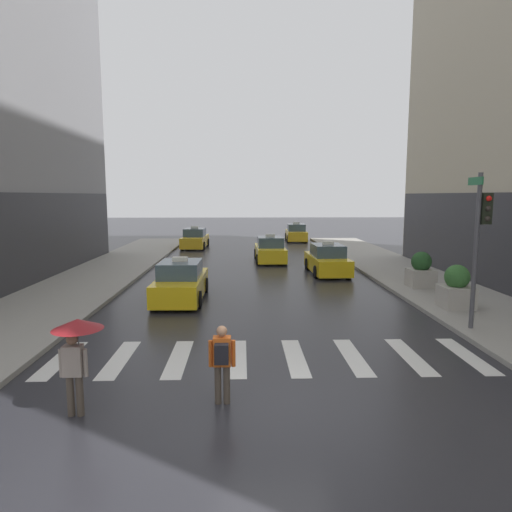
{
  "coord_description": "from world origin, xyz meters",
  "views": [
    {
      "loc": [
        -0.61,
        -8.34,
        4.26
      ],
      "look_at": [
        -0.12,
        8.0,
        2.05
      ],
      "focal_mm": 31.3,
      "sensor_mm": 36.0,
      "label": 1
    }
  ],
  "objects_px": {
    "taxi_second": "(327,261)",
    "taxi_fifth": "(296,233)",
    "taxi_fourth": "(195,239)",
    "planter_near_corner": "(456,288)",
    "taxi_lead": "(181,283)",
    "traffic_light_pole": "(480,229)",
    "taxi_third": "(270,250)",
    "pedestrian_with_backpack": "(222,359)",
    "planter_mid_block": "(421,271)",
    "pedestrian_with_umbrella": "(76,341)"
  },
  "relations": [
    {
      "from": "pedestrian_with_backpack",
      "to": "planter_mid_block",
      "type": "relative_size",
      "value": 1.03
    },
    {
      "from": "taxi_second",
      "to": "taxi_third",
      "type": "xyz_separation_m",
      "value": [
        -2.87,
        4.66,
        0.0
      ]
    },
    {
      "from": "taxi_third",
      "to": "planter_mid_block",
      "type": "relative_size",
      "value": 2.86
    },
    {
      "from": "pedestrian_with_backpack",
      "to": "planter_near_corner",
      "type": "bearing_deg",
      "value": 40.88
    },
    {
      "from": "taxi_fifth",
      "to": "pedestrian_with_backpack",
      "type": "distance_m",
      "value": 33.78
    },
    {
      "from": "pedestrian_with_umbrella",
      "to": "planter_mid_block",
      "type": "distance_m",
      "value": 16.08
    },
    {
      "from": "taxi_second",
      "to": "planter_near_corner",
      "type": "bearing_deg",
      "value": -68.52
    },
    {
      "from": "taxi_third",
      "to": "planter_mid_block",
      "type": "xyz_separation_m",
      "value": [
        6.32,
        -9.05,
        0.15
      ]
    },
    {
      "from": "pedestrian_with_backpack",
      "to": "pedestrian_with_umbrella",
      "type": "bearing_deg",
      "value": -171.79
    },
    {
      "from": "taxi_fifth",
      "to": "taxi_second",
      "type": "bearing_deg",
      "value": -91.35
    },
    {
      "from": "taxi_lead",
      "to": "taxi_third",
      "type": "bearing_deg",
      "value": 68.12
    },
    {
      "from": "taxi_lead",
      "to": "planter_mid_block",
      "type": "distance_m",
      "value": 10.78
    },
    {
      "from": "taxi_lead",
      "to": "taxi_second",
      "type": "relative_size",
      "value": 1.0
    },
    {
      "from": "taxi_lead",
      "to": "taxi_fourth",
      "type": "xyz_separation_m",
      "value": [
        -1.37,
        18.47,
        0.0
      ]
    },
    {
      "from": "taxi_lead",
      "to": "planter_near_corner",
      "type": "xyz_separation_m",
      "value": [
        10.42,
        -2.13,
        0.15
      ]
    },
    {
      "from": "taxi_second",
      "to": "planter_mid_block",
      "type": "bearing_deg",
      "value": -51.81
    },
    {
      "from": "taxi_fourth",
      "to": "taxi_fifth",
      "type": "xyz_separation_m",
      "value": [
        8.98,
        5.52,
        0.0
      ]
    },
    {
      "from": "pedestrian_with_umbrella",
      "to": "planter_near_corner",
      "type": "xyz_separation_m",
      "value": [
        11.07,
        7.6,
        -0.64
      ]
    },
    {
      "from": "traffic_light_pole",
      "to": "taxi_fourth",
      "type": "distance_m",
      "value": 25.85
    },
    {
      "from": "taxi_lead",
      "to": "taxi_second",
      "type": "bearing_deg",
      "value": 40.29
    },
    {
      "from": "taxi_second",
      "to": "taxi_fifth",
      "type": "bearing_deg",
      "value": 88.65
    },
    {
      "from": "pedestrian_with_backpack",
      "to": "taxi_fourth",
      "type": "bearing_deg",
      "value": 97.14
    },
    {
      "from": "planter_mid_block",
      "to": "planter_near_corner",
      "type": "bearing_deg",
      "value": -93.22
    },
    {
      "from": "taxi_fourth",
      "to": "taxi_fifth",
      "type": "distance_m",
      "value": 10.54
    },
    {
      "from": "planter_mid_block",
      "to": "taxi_fourth",
      "type": "bearing_deg",
      "value": 125.62
    },
    {
      "from": "pedestrian_with_umbrella",
      "to": "planter_mid_block",
      "type": "height_order",
      "value": "pedestrian_with_umbrella"
    },
    {
      "from": "taxi_fifth",
      "to": "planter_near_corner",
      "type": "relative_size",
      "value": 2.87
    },
    {
      "from": "taxi_lead",
      "to": "taxi_fifth",
      "type": "bearing_deg",
      "value": 72.41
    },
    {
      "from": "taxi_fourth",
      "to": "planter_mid_block",
      "type": "xyz_separation_m",
      "value": [
        12.01,
        -16.77,
        0.15
      ]
    },
    {
      "from": "planter_near_corner",
      "to": "pedestrian_with_umbrella",
      "type": "bearing_deg",
      "value": -145.55
    },
    {
      "from": "taxi_third",
      "to": "pedestrian_with_umbrella",
      "type": "xyz_separation_m",
      "value": [
        -4.97,
        -20.48,
        0.79
      ]
    },
    {
      "from": "taxi_second",
      "to": "taxi_lead",
      "type": "bearing_deg",
      "value": -139.71
    },
    {
      "from": "planter_near_corner",
      "to": "taxi_lead",
      "type": "bearing_deg",
      "value": 168.45
    },
    {
      "from": "taxi_lead",
      "to": "pedestrian_with_backpack",
      "type": "height_order",
      "value": "taxi_lead"
    },
    {
      "from": "traffic_light_pole",
      "to": "planter_mid_block",
      "type": "relative_size",
      "value": 3.0
    },
    {
      "from": "planter_near_corner",
      "to": "taxi_fifth",
      "type": "bearing_deg",
      "value": 96.15
    },
    {
      "from": "traffic_light_pole",
      "to": "taxi_lead",
      "type": "bearing_deg",
      "value": 154.31
    },
    {
      "from": "taxi_fifth",
      "to": "taxi_lead",
      "type": "bearing_deg",
      "value": -107.59
    },
    {
      "from": "traffic_light_pole",
      "to": "pedestrian_with_umbrella",
      "type": "bearing_deg",
      "value": -154.29
    },
    {
      "from": "taxi_second",
      "to": "taxi_fifth",
      "type": "xyz_separation_m",
      "value": [
        0.42,
        17.9,
        0.0
      ]
    },
    {
      "from": "taxi_second",
      "to": "pedestrian_with_umbrella",
      "type": "relative_size",
      "value": 2.36
    },
    {
      "from": "taxi_third",
      "to": "pedestrian_with_backpack",
      "type": "xyz_separation_m",
      "value": [
        -2.21,
        -20.08,
        0.25
      ]
    },
    {
      "from": "pedestrian_with_umbrella",
      "to": "taxi_fourth",
      "type": "bearing_deg",
      "value": 91.47
    },
    {
      "from": "taxi_second",
      "to": "taxi_fourth",
      "type": "xyz_separation_m",
      "value": [
        -8.56,
        12.38,
        0.0
      ]
    },
    {
      "from": "taxi_second",
      "to": "pedestrian_with_umbrella",
      "type": "height_order",
      "value": "pedestrian_with_umbrella"
    },
    {
      "from": "taxi_third",
      "to": "taxi_fifth",
      "type": "bearing_deg",
      "value": 76.04
    },
    {
      "from": "taxi_fifth",
      "to": "planter_near_corner",
      "type": "distance_m",
      "value": 26.28
    },
    {
      "from": "planter_near_corner",
      "to": "pedestrian_with_backpack",
      "type": "bearing_deg",
      "value": -139.12
    },
    {
      "from": "pedestrian_with_backpack",
      "to": "traffic_light_pole",
      "type": "bearing_deg",
      "value": 31.08
    },
    {
      "from": "traffic_light_pole",
      "to": "taxi_third",
      "type": "relative_size",
      "value": 1.05
    }
  ]
}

